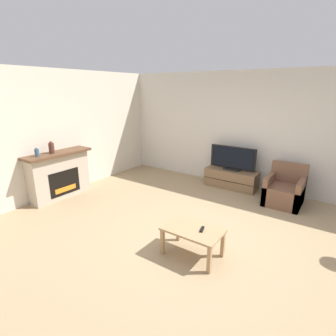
% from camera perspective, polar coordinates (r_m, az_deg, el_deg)
% --- Properties ---
extents(ground_plane, '(24.00, 24.00, 0.00)m').
position_cam_1_polar(ground_plane, '(4.43, 8.26, -14.42)').
color(ground_plane, '#9E8460').
extents(wall_back, '(12.00, 0.06, 2.70)m').
position_cam_1_polar(wall_back, '(6.34, 19.66, 7.39)').
color(wall_back, beige).
rests_on(wall_back, ground).
extents(wall_left, '(0.06, 12.00, 2.70)m').
position_cam_1_polar(wall_left, '(6.31, -21.85, 7.12)').
color(wall_left, beige).
rests_on(wall_left, ground).
extents(fireplace, '(0.48, 1.41, 1.01)m').
position_cam_1_polar(fireplace, '(6.13, -22.61, -1.29)').
color(fireplace, '#B7A893').
rests_on(fireplace, ground).
extents(mantel_vase_left, '(0.08, 0.08, 0.17)m').
position_cam_1_polar(mantel_vase_left, '(5.77, -26.64, 3.06)').
color(mantel_vase_left, '#385670').
rests_on(mantel_vase_left, fireplace).
extents(mantel_vase_centre_left, '(0.11, 0.11, 0.25)m').
position_cam_1_polar(mantel_vase_centre_left, '(5.92, -24.04, 4.06)').
color(mantel_vase_centre_left, '#512D23').
rests_on(mantel_vase_centre_left, fireplace).
extents(tv_stand, '(1.23, 0.47, 0.43)m').
position_cam_1_polar(tv_stand, '(6.48, 13.58, -2.25)').
color(tv_stand, brown).
rests_on(tv_stand, ground).
extents(tv, '(1.10, 0.18, 0.57)m').
position_cam_1_polar(tv, '(6.34, 13.87, 1.87)').
color(tv, black).
rests_on(tv, tv_stand).
extents(armchair, '(0.70, 0.76, 0.82)m').
position_cam_1_polar(armchair, '(5.91, 23.99, -4.60)').
color(armchair, brown).
rests_on(armchair, ground).
extents(coffee_table, '(0.82, 0.51, 0.42)m').
position_cam_1_polar(coffee_table, '(3.79, 5.39, -13.88)').
color(coffee_table, '#A37F56').
rests_on(coffee_table, ground).
extents(remote, '(0.08, 0.16, 0.02)m').
position_cam_1_polar(remote, '(3.74, 7.43, -13.09)').
color(remote, black).
rests_on(remote, coffee_table).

